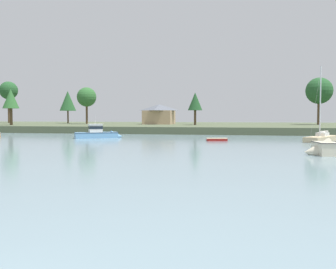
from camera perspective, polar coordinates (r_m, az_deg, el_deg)
name	(u,v)px	position (r m, az deg, el deg)	size (l,w,h in m)	color
far_shore_bank	(219,127)	(97.74, 7.84, 1.16)	(180.32, 52.80, 1.43)	#4C563D
dinghy_red	(217,140)	(55.05, 7.46, -0.83)	(3.25, 2.04, 0.55)	#B2231E
cruiser_skyblue	(100,135)	(62.49, -10.27, -0.07)	(7.87, 5.83, 4.50)	#669ECC
sailboat_sand	(321,140)	(58.21, 22.33, -0.72)	(6.13, 8.24, 11.19)	tan
shore_tree_center_left	(9,91)	(119.51, -23.12, 6.13)	(5.23, 5.23, 12.16)	brown
shore_tree_right_mid	(11,99)	(95.04, -22.85, 5.00)	(3.73, 3.73, 8.47)	brown
shore_tree_center	(319,91)	(98.67, 22.05, 6.17)	(6.42, 6.42, 11.47)	brown
shore_tree_right	(68,101)	(109.77, -15.03, 4.96)	(4.55, 4.55, 9.14)	brown
shore_tree_inland_c	(87,97)	(100.92, -12.30, 5.57)	(5.07, 5.07, 9.62)	brown
shore_tree_inland_b	(195,102)	(89.55, 4.16, 5.00)	(3.46, 3.46, 7.72)	brown
cottage_near_water	(159,114)	(96.89, -1.36, 3.15)	(7.83, 8.25, 5.10)	tan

